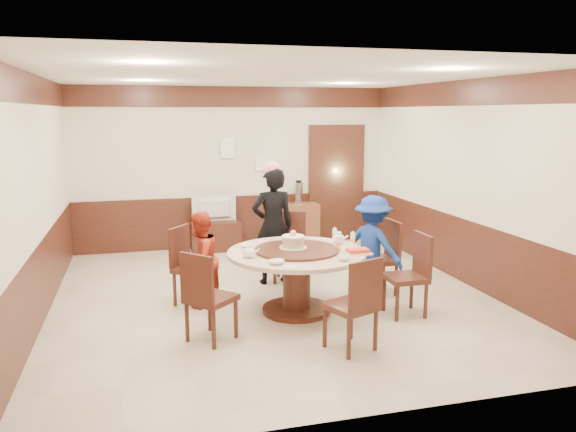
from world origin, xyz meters
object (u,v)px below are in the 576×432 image
object	(u,v)px
person_blue	(373,246)
birthday_cake	(293,242)
shrimp_platter	(358,252)
person_red	(200,259)
person_standing	(273,226)
thermos	(299,193)
television	(215,209)
tv_stand	(216,236)
side_cabinet	(296,224)
banquet_table	(297,269)

from	to	relation	value
person_blue	birthday_cake	xyz separation A→B (m)	(-1.15, -0.30, 0.20)
person_blue	shrimp_platter	xyz separation A→B (m)	(-0.48, -0.66, 0.12)
person_red	person_blue	world-z (taller)	person_blue
person_standing	birthday_cake	distance (m)	1.17
person_blue	birthday_cake	world-z (taller)	person_blue
person_blue	thermos	bearing A→B (deg)	-29.16
birthday_cake	shrimp_platter	bearing A→B (deg)	-28.02
person_standing	thermos	bearing A→B (deg)	-116.82
person_standing	television	bearing A→B (deg)	-78.34
shrimp_platter	tv_stand	world-z (taller)	shrimp_platter
television	side_cabinet	distance (m)	1.49
birthday_cake	thermos	world-z (taller)	thermos
thermos	tv_stand	bearing A→B (deg)	-178.86
person_red	birthday_cake	bearing A→B (deg)	107.08
banquet_table	person_standing	xyz separation A→B (m)	(-0.00, 1.22, 0.28)
birthday_cake	television	size ratio (longest dim) A/B	0.43
person_standing	thermos	distance (m)	2.36
banquet_table	person_blue	size ratio (longest dim) A/B	1.24
banquet_table	tv_stand	world-z (taller)	banquet_table
birthday_cake	side_cabinet	world-z (taller)	birthday_cake
person_blue	thermos	world-z (taller)	person_blue
banquet_table	person_blue	world-z (taller)	person_blue
person_red	thermos	world-z (taller)	person_red
shrimp_platter	thermos	xyz separation A→B (m)	(0.34, 3.67, 0.16)
banquet_table	side_cabinet	xyz separation A→B (m)	(0.93, 3.36, -0.16)
television	person_blue	bearing A→B (deg)	112.70
shrimp_platter	side_cabinet	size ratio (longest dim) A/B	0.38
thermos	shrimp_platter	bearing A→B (deg)	-95.26
person_blue	television	distance (m)	3.40
banquet_table	shrimp_platter	size ratio (longest dim) A/B	5.46
person_red	television	size ratio (longest dim) A/B	1.53
banquet_table	birthday_cake	xyz separation A→B (m)	(-0.03, 0.05, 0.32)
shrimp_platter	thermos	distance (m)	3.69
person_standing	thermos	world-z (taller)	person_standing
person_red	tv_stand	size ratio (longest dim) A/B	1.39
person_standing	tv_stand	size ratio (longest dim) A/B	1.91
banquet_table	person_red	bearing A→B (deg)	154.19
birthday_cake	thermos	distance (m)	3.46
person_standing	person_red	world-z (taller)	person_standing
television	thermos	xyz separation A→B (m)	(1.50, 0.03, 0.22)
person_red	thermos	size ratio (longest dim) A/B	3.10
person_standing	tv_stand	world-z (taller)	person_standing
person_standing	birthday_cake	bearing A→B (deg)	86.41
person_blue	side_cabinet	distance (m)	3.03
birthday_cake	television	bearing A→B (deg)	98.50
shrimp_platter	side_cabinet	bearing A→B (deg)	85.55
person_standing	birthday_cake	size ratio (longest dim) A/B	4.93
banquet_table	side_cabinet	bearing A→B (deg)	74.49
person_standing	side_cabinet	xyz separation A→B (m)	(0.93, 2.14, -0.44)
birthday_cake	tv_stand	distance (m)	3.37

